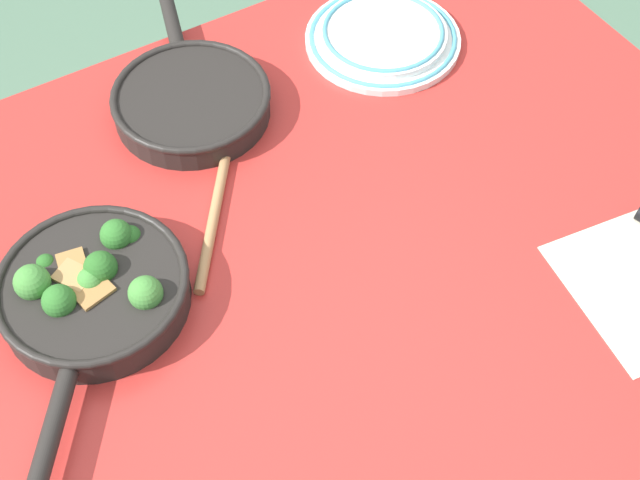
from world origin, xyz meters
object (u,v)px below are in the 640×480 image
at_px(skillet_eggs, 191,100).
at_px(dinner_plate_stack, 383,36).
at_px(skillet_broccoli, 92,290).
at_px(wooden_spoon, 224,167).

height_order(skillet_eggs, dinner_plate_stack, skillet_eggs).
relative_size(skillet_broccoli, wooden_spoon, 1.14).
bearing_deg(skillet_eggs, wooden_spoon, -169.95).
height_order(skillet_broccoli, wooden_spoon, skillet_broccoli).
relative_size(skillet_eggs, dinner_plate_stack, 1.46).
xyz_separation_m(skillet_eggs, wooden_spoon, (-0.01, -0.13, -0.02)).
distance_m(skillet_broccoli, skillet_eggs, 0.36).
bearing_deg(skillet_broccoli, dinner_plate_stack, 147.08).
distance_m(skillet_broccoli, dinner_plate_stack, 0.64).
bearing_deg(dinner_plate_stack, skillet_broccoli, -158.75).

